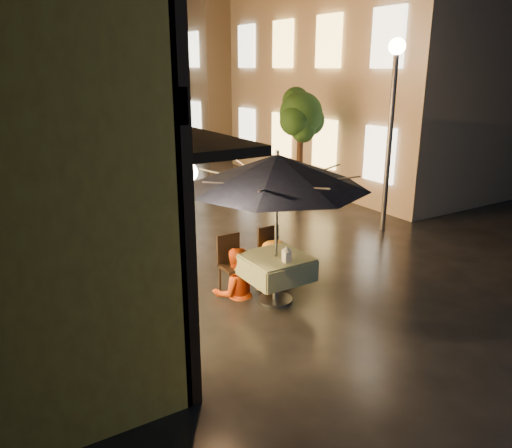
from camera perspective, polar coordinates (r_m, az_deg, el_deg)
ground at (r=8.78m, az=9.74°, el=-7.26°), size 90.00×90.00×0.00m
east_building_near at (r=17.88m, az=14.93°, el=16.27°), size 7.30×9.30×6.80m
east_building_far at (r=27.14m, az=-3.62°, el=17.60°), size 7.30×10.30×7.30m
street_tree at (r=13.07m, az=5.17°, el=12.12°), size 1.43×1.20×3.15m
streetlamp_near at (r=11.54m, az=15.34°, el=13.34°), size 0.36×0.36×4.23m
streetlamp_far at (r=21.60m, az=-9.25°, el=15.45°), size 0.36×0.36×4.23m
cafe_table at (r=8.00m, az=2.27°, el=-4.95°), size 0.99×0.99×0.78m
patio_umbrella at (r=7.54m, az=2.41°, el=6.07°), size 2.83×2.83×2.46m
cafe_chair_left at (r=8.41m, az=-2.82°, el=-4.17°), size 0.42×0.42×0.97m
cafe_chair_right at (r=8.80m, az=1.75°, el=-3.16°), size 0.42×0.42×0.97m
table_lantern at (r=7.66m, az=3.52°, el=-3.37°), size 0.16×0.16×0.25m
person_orange at (r=8.14m, az=-2.41°, el=-2.87°), size 0.91×0.78×1.62m
person_yellow at (r=8.54m, az=2.13°, el=-2.03°), size 1.05×0.64×1.57m
bicycle_0 at (r=10.89m, az=-16.14°, el=-0.17°), size 1.85×1.22×0.92m
bicycle_1 at (r=11.60m, az=-15.53°, el=0.89°), size 1.54×0.88×0.89m
bicycle_2 at (r=12.31m, az=-16.02°, el=1.73°), size 1.73×0.99×0.86m
bicycle_3 at (r=12.95m, az=-17.00°, el=2.68°), size 1.67×1.07×0.98m
bicycle_4 at (r=13.78m, az=-20.02°, el=2.90°), size 1.64×1.12×0.82m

